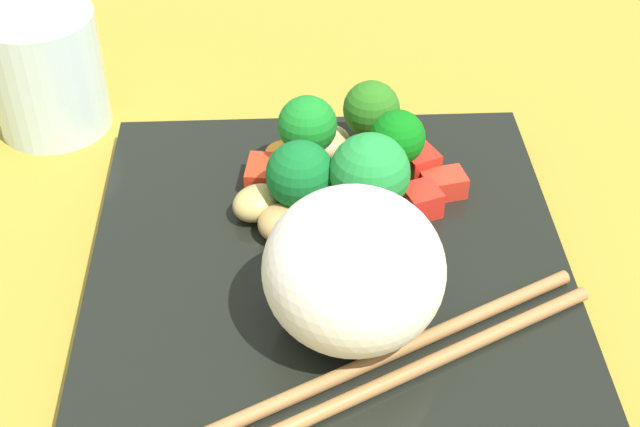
# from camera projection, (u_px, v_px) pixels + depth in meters

# --- Properties ---
(ground_plane) EXTENTS (1.10, 1.10, 0.02)m
(ground_plane) POSITION_uv_depth(u_px,v_px,m) (328.00, 283.00, 0.53)
(ground_plane) COLOR olive
(square_plate) EXTENTS (0.27, 0.27, 0.02)m
(square_plate) POSITION_uv_depth(u_px,v_px,m) (328.00, 260.00, 0.52)
(square_plate) COLOR black
(square_plate) RESTS_ON ground_plane
(rice_mound) EXTENTS (0.10, 0.10, 0.08)m
(rice_mound) POSITION_uv_depth(u_px,v_px,m) (354.00, 270.00, 0.44)
(rice_mound) COLOR white
(rice_mound) RESTS_ON square_plate
(broccoli_floret_0) EXTENTS (0.05, 0.05, 0.06)m
(broccoli_floret_0) POSITION_uv_depth(u_px,v_px,m) (370.00, 174.00, 0.51)
(broccoli_floret_0) COLOR #62B156
(broccoli_floret_0) RESTS_ON square_plate
(broccoli_floret_1) EXTENTS (0.04, 0.04, 0.05)m
(broccoli_floret_1) POSITION_uv_depth(u_px,v_px,m) (371.00, 112.00, 0.57)
(broccoli_floret_1) COLOR #7DBE5D
(broccoli_floret_1) RESTS_ON square_plate
(broccoli_floret_2) EXTENTS (0.04, 0.04, 0.05)m
(broccoli_floret_2) POSITION_uv_depth(u_px,v_px,m) (300.00, 176.00, 0.52)
(broccoli_floret_2) COLOR #6DA249
(broccoli_floret_2) RESTS_ON square_plate
(broccoli_floret_3) EXTENTS (0.03, 0.03, 0.05)m
(broccoli_floret_3) POSITION_uv_depth(u_px,v_px,m) (397.00, 141.00, 0.53)
(broccoli_floret_3) COLOR #62A742
(broccoli_floret_3) RESTS_ON square_plate
(broccoli_floret_4) EXTENTS (0.04, 0.04, 0.06)m
(broccoli_floret_4) POSITION_uv_depth(u_px,v_px,m) (308.00, 128.00, 0.54)
(broccoli_floret_4) COLOR #7DC058
(broccoli_floret_4) RESTS_ON square_plate
(carrot_slice_0) EXTENTS (0.03, 0.03, 0.01)m
(carrot_slice_0) POSITION_uv_depth(u_px,v_px,m) (286.00, 156.00, 0.58)
(carrot_slice_0) COLOR orange
(carrot_slice_0) RESTS_ON square_plate
(carrot_slice_1) EXTENTS (0.03, 0.03, 0.01)m
(carrot_slice_1) POSITION_uv_depth(u_px,v_px,m) (328.00, 250.00, 0.51)
(carrot_slice_1) COLOR orange
(carrot_slice_1) RESTS_ON square_plate
(carrot_slice_2) EXTENTS (0.03, 0.03, 0.01)m
(carrot_slice_2) POSITION_uv_depth(u_px,v_px,m) (348.00, 192.00, 0.55)
(carrot_slice_2) COLOR orange
(carrot_slice_2) RESTS_ON square_plate
(carrot_slice_3) EXTENTS (0.03, 0.03, 0.01)m
(carrot_slice_3) POSITION_uv_depth(u_px,v_px,m) (390.00, 234.00, 0.52)
(carrot_slice_3) COLOR orange
(carrot_slice_3) RESTS_ON square_plate
(pepper_chunk_0) EXTENTS (0.03, 0.03, 0.02)m
(pepper_chunk_0) POSITION_uv_depth(u_px,v_px,m) (421.00, 201.00, 0.53)
(pepper_chunk_0) COLOR red
(pepper_chunk_0) RESTS_ON square_plate
(pepper_chunk_1) EXTENTS (0.02, 0.02, 0.02)m
(pepper_chunk_1) POSITION_uv_depth(u_px,v_px,m) (364.00, 162.00, 0.56)
(pepper_chunk_1) COLOR red
(pepper_chunk_1) RESTS_ON square_plate
(pepper_chunk_2) EXTENTS (0.03, 0.03, 0.02)m
(pepper_chunk_2) POSITION_uv_depth(u_px,v_px,m) (418.00, 165.00, 0.56)
(pepper_chunk_2) COLOR red
(pepper_chunk_2) RESTS_ON square_plate
(pepper_chunk_3) EXTENTS (0.03, 0.02, 0.01)m
(pepper_chunk_3) POSITION_uv_depth(u_px,v_px,m) (443.00, 184.00, 0.55)
(pepper_chunk_3) COLOR red
(pepper_chunk_3) RESTS_ON square_plate
(pepper_chunk_4) EXTENTS (0.03, 0.03, 0.01)m
(pepper_chunk_4) POSITION_uv_depth(u_px,v_px,m) (267.00, 174.00, 0.55)
(pepper_chunk_4) COLOR red
(pepper_chunk_4) RESTS_ON square_plate
(chicken_piece_0) EXTENTS (0.04, 0.04, 0.02)m
(chicken_piece_0) POSITION_uv_depth(u_px,v_px,m) (332.00, 142.00, 0.58)
(chicken_piece_0) COLOR tan
(chicken_piece_0) RESTS_ON square_plate
(chicken_piece_1) EXTENTS (0.03, 0.03, 0.02)m
(chicken_piece_1) POSITION_uv_depth(u_px,v_px,m) (281.00, 223.00, 0.52)
(chicken_piece_1) COLOR tan
(chicken_piece_1) RESTS_ON square_plate
(chicken_piece_3) EXTENTS (0.04, 0.04, 0.02)m
(chicken_piece_3) POSITION_uv_depth(u_px,v_px,m) (257.00, 203.00, 0.53)
(chicken_piece_3) COLOR tan
(chicken_piece_3) RESTS_ON square_plate
(chicken_piece_4) EXTENTS (0.05, 0.05, 0.03)m
(chicken_piece_4) POSITION_uv_depth(u_px,v_px,m) (313.00, 178.00, 0.54)
(chicken_piece_4) COLOR tan
(chicken_piece_4) RESTS_ON square_plate
(chopstick_pair) EXTENTS (0.21, 0.13, 0.01)m
(chopstick_pair) POSITION_uv_depth(u_px,v_px,m) (397.00, 364.00, 0.44)
(chopstick_pair) COLOR #A0703E
(chopstick_pair) RESTS_ON square_plate
(drinking_glass) EXTENTS (0.08, 0.08, 0.08)m
(drinking_glass) POSITION_uv_depth(u_px,v_px,m) (46.00, 72.00, 0.61)
(drinking_glass) COLOR silver
(drinking_glass) RESTS_ON ground_plane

